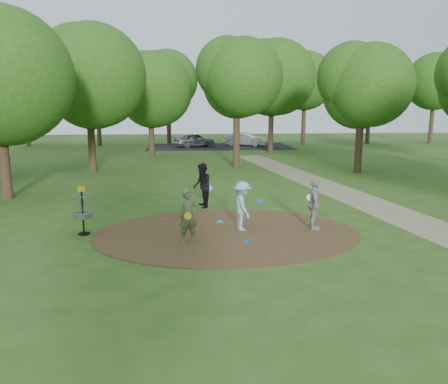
{
  "coord_description": "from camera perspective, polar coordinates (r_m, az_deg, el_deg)",
  "views": [
    {
      "loc": [
        -1.24,
        -13.24,
        3.97
      ],
      "look_at": [
        0.0,
        1.2,
        1.1
      ],
      "focal_mm": 35.0,
      "sensor_mm": 36.0,
      "label": 1
    }
  ],
  "objects": [
    {
      "name": "disc_ground_blue",
      "position": [
        13.05,
        2.99,
        -6.38
      ],
      "size": [
        0.22,
        0.22,
        0.02
      ],
      "primitive_type": "cylinder",
      "color": "blue",
      "rests_on": "dirt_clearing"
    },
    {
      "name": "player_observer_with_disc",
      "position": [
        12.81,
        -4.66,
        -3.14
      ],
      "size": [
        0.67,
        0.54,
        1.61
      ],
      "color": "#57683C",
      "rests_on": "ground"
    },
    {
      "name": "dirt_clearing",
      "position": [
        13.87,
        0.43,
        -5.38
      ],
      "size": [
        8.4,
        8.4,
        0.02
      ],
      "primitive_type": "cylinder",
      "color": "#47301C",
      "rests_on": "ground"
    },
    {
      "name": "tree_ring",
      "position": [
        23.2,
        2.49,
        14.28
      ],
      "size": [
        37.11,
        45.28,
        9.26
      ],
      "color": "#332316",
      "rests_on": "ground"
    },
    {
      "name": "player_walking_with_disc",
      "position": [
        17.2,
        -2.87,
        0.84
      ],
      "size": [
        0.79,
        0.93,
        1.77
      ],
      "color": "black",
      "rests_on": "ground"
    },
    {
      "name": "car_right",
      "position": [
        44.05,
        2.75,
        6.9
      ],
      "size": [
        4.38,
        2.75,
        1.36
      ],
      "primitive_type": "imported",
      "rotation": [
        0.0,
        0.0,
        1.23
      ],
      "color": "#B9BAC1",
      "rests_on": "ground"
    },
    {
      "name": "ground",
      "position": [
        13.88,
        0.43,
        -5.42
      ],
      "size": [
        100.0,
        100.0,
        0.0
      ],
      "primitive_type": "plane",
      "color": "#2D5119",
      "rests_on": "ground"
    },
    {
      "name": "disc_ground_cyan",
      "position": [
        15.14,
        -0.56,
        -3.89
      ],
      "size": [
        0.22,
        0.22,
        0.02
      ],
      "primitive_type": "cylinder",
      "color": "#1CC2E2",
      "rests_on": "dirt_clearing"
    },
    {
      "name": "footpath",
      "position": [
        17.55,
        21.44,
        -2.65
      ],
      "size": [
        7.55,
        39.89,
        0.01
      ],
      "primitive_type": "cube",
      "rotation": [
        0.0,
        0.0,
        0.14
      ],
      "color": "#8C7A5B",
      "rests_on": "ground"
    },
    {
      "name": "disc_golf_basket",
      "position": [
        14.26,
        -18.0,
        -1.89
      ],
      "size": [
        0.63,
        0.63,
        1.54
      ],
      "color": "black",
      "rests_on": "ground"
    },
    {
      "name": "player_waiting_with_disc",
      "position": [
        14.39,
        11.73,
        -1.6
      ],
      "size": [
        0.55,
        1.03,
        1.68
      ],
      "color": "#99999C",
      "rests_on": "ground"
    },
    {
      "name": "parking_lot",
      "position": [
        43.54,
        -0.63,
        5.96
      ],
      "size": [
        14.0,
        8.0,
        0.01
      ],
      "primitive_type": "cube",
      "color": "black",
      "rests_on": "ground"
    },
    {
      "name": "disc_ground_red",
      "position": [
        15.58,
        -7.73,
        -3.55
      ],
      "size": [
        0.22,
        0.22,
        0.02
      ],
      "primitive_type": "cylinder",
      "color": "red",
      "rests_on": "dirt_clearing"
    },
    {
      "name": "player_throwing_with_disc",
      "position": [
        14.05,
        2.42,
        -1.83
      ],
      "size": [
        1.08,
        1.13,
        1.61
      ],
      "color": "#859BC6",
      "rests_on": "ground"
    },
    {
      "name": "car_left",
      "position": [
        43.15,
        -3.89,
        6.81
      ],
      "size": [
        4.37,
        3.16,
        1.38
      ],
      "primitive_type": "imported",
      "rotation": [
        0.0,
        0.0,
        2.0
      ],
      "color": "#9A9AA1",
      "rests_on": "ground"
    }
  ]
}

